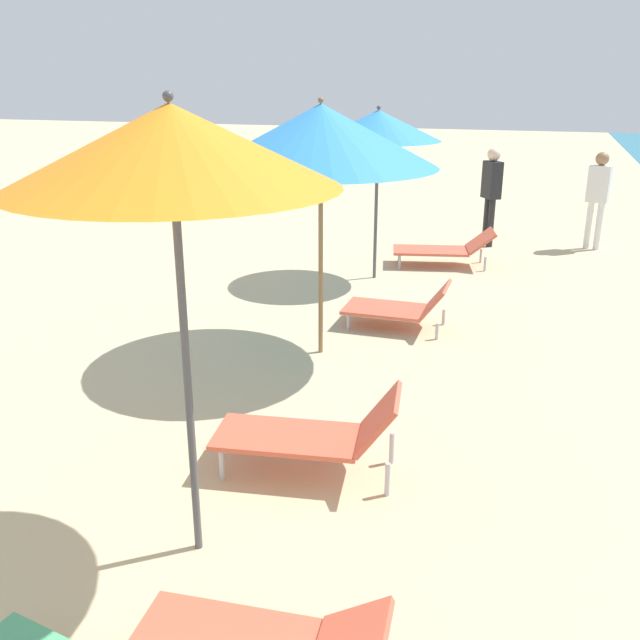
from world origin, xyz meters
name	(u,v)px	position (x,y,z in m)	size (l,w,h in m)	color
umbrella_second	(171,147)	(0.01, 2.95, 2.57)	(1.86, 1.86, 2.86)	#4C4C51
lounger_second_shoreside	(314,433)	(0.45, 4.05, 0.34)	(1.48, 0.75, 0.71)	#D8593F
umbrella_third	(321,136)	(-0.22, 6.46, 2.35)	(2.41, 2.41, 2.72)	olive
lounger_third_shoreside	(400,307)	(0.46, 7.50, 0.27)	(1.25, 0.65, 0.59)	#D8593F
umbrella_farthest	(378,126)	(-0.33, 9.59, 2.24)	(1.81, 1.81, 2.52)	#4C4C51
lounger_farthest_shoreside	(445,248)	(0.60, 10.59, 0.30)	(1.68, 0.94, 0.60)	#D8593F
person_walking_near	(491,187)	(1.15, 12.25, 1.06)	(0.38, 0.42, 1.73)	#262628
person_walking_far	(598,191)	(2.93, 12.52, 1.03)	(0.41, 0.31, 1.69)	silver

